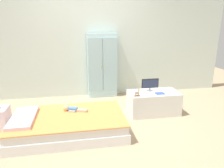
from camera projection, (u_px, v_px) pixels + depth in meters
The scene contains 10 objects.
ground_plane at pixel (96, 126), 3.39m from camera, with size 10.00×10.00×0.02m, color tan.
back_wall at pixel (87, 36), 4.49m from camera, with size 6.40×0.05×2.70m, color silver.
bed at pixel (69, 124), 3.13m from camera, with size 1.68×1.00×0.28m.
pillow at pixel (23, 118), 2.98m from camera, with size 0.32×0.72×0.05m, color silver.
doll at pixel (70, 109), 3.26m from camera, with size 0.38×0.19×0.10m.
wardrobe at pixel (102, 66), 4.58m from camera, with size 0.65×0.24×1.42m.
tv_stand at pixel (153, 103), 3.81m from camera, with size 0.91×0.49×0.41m, color silver.
tv_monitor at pixel (150, 84), 3.78m from camera, with size 0.32×0.10×0.23m.
rocking_horse_toy at pixel (138, 93), 3.53m from camera, with size 0.11×0.04×0.13m.
book_blue at pixel (160, 93), 3.66m from camera, with size 0.15×0.10×0.02m, color blue.
Camera 1 is at (-0.28, -3.05, 1.61)m, focal length 33.08 mm.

